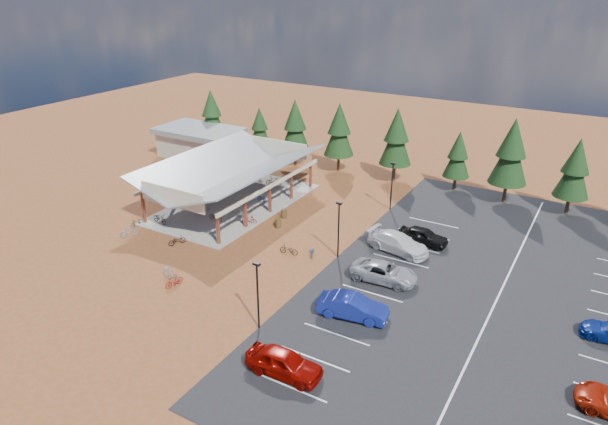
% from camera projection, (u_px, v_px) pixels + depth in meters
% --- Properties ---
extents(ground, '(140.00, 140.00, 0.00)m').
position_uv_depth(ground, '(277.00, 252.00, 47.85)').
color(ground, brown).
rests_on(ground, ground).
extents(asphalt_lot, '(27.00, 44.00, 0.04)m').
position_uv_depth(asphalt_lot, '(500.00, 293.00, 41.65)').
color(asphalt_lot, black).
rests_on(asphalt_lot, ground).
extents(concrete_pad, '(10.60, 18.60, 0.10)m').
position_uv_depth(concrete_pad, '(234.00, 203.00, 57.99)').
color(concrete_pad, gray).
rests_on(concrete_pad, ground).
extents(bike_pavilion, '(11.65, 19.40, 4.97)m').
position_uv_depth(bike_pavilion, '(232.00, 170.00, 56.47)').
color(bike_pavilion, brown).
rests_on(bike_pavilion, concrete_pad).
extents(outbuilding, '(11.00, 7.00, 3.90)m').
position_uv_depth(outbuilding, '(200.00, 142.00, 72.36)').
color(outbuilding, '#ADA593').
rests_on(outbuilding, ground).
extents(lamp_post_0, '(0.50, 0.25, 5.14)m').
position_uv_depth(lamp_post_0, '(258.00, 291.00, 36.44)').
color(lamp_post_0, black).
rests_on(lamp_post_0, ground).
extents(lamp_post_1, '(0.50, 0.25, 5.14)m').
position_uv_depth(lamp_post_1, '(339.00, 226.00, 45.92)').
color(lamp_post_1, black).
rests_on(lamp_post_1, ground).
extents(lamp_post_2, '(0.50, 0.25, 5.14)m').
position_uv_depth(lamp_post_2, '(392.00, 183.00, 55.39)').
color(lamp_post_2, black).
rests_on(lamp_post_2, ground).
extents(trash_bin_0, '(0.60, 0.60, 0.90)m').
position_uv_depth(trash_bin_0, '(278.00, 223.00, 52.45)').
color(trash_bin_0, '#4D391B').
rests_on(trash_bin_0, ground).
extents(trash_bin_1, '(0.60, 0.60, 0.90)m').
position_uv_depth(trash_bin_1, '(284.00, 214.00, 54.46)').
color(trash_bin_1, '#4D391B').
rests_on(trash_bin_1, ground).
extents(pine_0, '(3.53, 3.53, 8.21)m').
position_uv_depth(pine_0, '(212.00, 113.00, 74.80)').
color(pine_0, '#382314').
rests_on(pine_0, ground).
extents(pine_1, '(2.85, 2.85, 6.64)m').
position_uv_depth(pine_1, '(260.00, 127.00, 71.70)').
color(pine_1, '#382314').
rests_on(pine_1, ground).
extents(pine_2, '(3.66, 3.66, 8.52)m').
position_uv_depth(pine_2, '(295.00, 126.00, 67.67)').
color(pine_2, '#382314').
rests_on(pine_2, ground).
extents(pine_3, '(3.67, 3.67, 8.56)m').
position_uv_depth(pine_3, '(339.00, 130.00, 65.75)').
color(pine_3, '#382314').
rests_on(pine_3, ground).
extents(pine_4, '(3.75, 3.75, 8.74)m').
position_uv_depth(pine_4, '(396.00, 137.00, 62.43)').
color(pine_4, '#382314').
rests_on(pine_4, ground).
extents(pine_5, '(2.96, 2.96, 6.89)m').
position_uv_depth(pine_5, '(458.00, 155.00, 60.03)').
color(pine_5, '#382314').
rests_on(pine_5, ground).
extents(pine_6, '(3.98, 3.98, 9.26)m').
position_uv_depth(pine_6, '(511.00, 152.00, 56.14)').
color(pine_6, '#382314').
rests_on(pine_6, ground).
extents(pine_7, '(3.44, 3.44, 8.02)m').
position_uv_depth(pine_7, '(575.00, 169.00, 53.62)').
color(pine_7, '#382314').
rests_on(pine_7, ground).
extents(bike_0, '(1.98, 0.94, 1.00)m').
position_uv_depth(bike_0, '(160.00, 218.00, 53.08)').
color(bike_0, black).
rests_on(bike_0, concrete_pad).
extents(bike_1, '(1.73, 0.86, 1.00)m').
position_uv_depth(bike_1, '(202.00, 205.00, 56.04)').
color(bike_1, gray).
rests_on(bike_1, concrete_pad).
extents(bike_2, '(1.67, 0.63, 0.87)m').
position_uv_depth(bike_2, '(213.00, 194.00, 59.12)').
color(bike_2, navy).
rests_on(bike_2, concrete_pad).
extents(bike_3, '(1.63, 0.73, 0.95)m').
position_uv_depth(bike_3, '(257.00, 179.00, 63.24)').
color(bike_3, maroon).
rests_on(bike_3, concrete_pad).
extents(bike_4, '(1.55, 0.56, 0.81)m').
position_uv_depth(bike_4, '(215.00, 217.00, 53.69)').
color(bike_4, black).
rests_on(bike_4, concrete_pad).
extents(bike_5, '(1.73, 0.73, 1.01)m').
position_uv_depth(bike_5, '(243.00, 215.00, 53.76)').
color(bike_5, gray).
rests_on(bike_5, concrete_pad).
extents(bike_6, '(1.64, 0.96, 0.81)m').
position_uv_depth(bike_6, '(262.00, 198.00, 58.08)').
color(bike_6, navy).
rests_on(bike_6, concrete_pad).
extents(bike_7, '(1.93, 1.05, 1.12)m').
position_uv_depth(bike_7, '(274.00, 181.00, 62.37)').
color(bike_7, maroon).
rests_on(bike_7, concrete_pad).
extents(bike_8, '(0.57, 1.58, 0.83)m').
position_uv_depth(bike_8, '(137.00, 222.00, 52.69)').
color(bike_8, black).
rests_on(bike_8, ground).
extents(bike_9, '(1.12, 1.82, 1.06)m').
position_uv_depth(bike_9, '(129.00, 231.00, 50.61)').
color(bike_9, gray).
rests_on(bike_9, ground).
extents(bike_11, '(0.77, 1.70, 0.99)m').
position_uv_depth(bike_11, '(174.00, 281.00, 42.41)').
color(bike_11, maroon).
rests_on(bike_11, ground).
extents(bike_12, '(1.23, 1.74, 0.87)m').
position_uv_depth(bike_12, '(177.00, 240.00, 49.05)').
color(bike_12, black).
rests_on(bike_12, ground).
extents(bike_13, '(1.87, 0.67, 1.10)m').
position_uv_depth(bike_13, '(171.00, 274.00, 43.33)').
color(bike_13, gray).
rests_on(bike_13, ground).
extents(bike_14, '(1.11, 1.67, 0.83)m').
position_uv_depth(bike_14, '(312.00, 251.00, 47.13)').
color(bike_14, navy).
rests_on(bike_14, ground).
extents(bike_15, '(1.53, 1.00, 0.89)m').
position_uv_depth(bike_15, '(249.00, 220.00, 53.11)').
color(bike_15, maroon).
rests_on(bike_15, ground).
extents(bike_16, '(1.76, 0.82, 0.89)m').
position_uv_depth(bike_16, '(289.00, 250.00, 47.33)').
color(bike_16, black).
rests_on(bike_16, ground).
extents(car_0, '(4.96, 2.18, 1.66)m').
position_uv_depth(car_0, '(284.00, 363.00, 32.91)').
color(car_0, '#800702').
rests_on(car_0, asphalt_lot).
extents(car_1, '(5.29, 2.59, 1.67)m').
position_uv_depth(car_1, '(352.00, 307.00, 38.43)').
color(car_1, navy).
rests_on(car_1, asphalt_lot).
extents(car_2, '(5.51, 2.84, 1.49)m').
position_uv_depth(car_2, '(384.00, 272.00, 43.10)').
color(car_2, '#95979C').
rests_on(car_2, asphalt_lot).
extents(car_3, '(5.98, 3.31, 1.64)m').
position_uv_depth(car_3, '(398.00, 243.00, 47.61)').
color(car_3, silver).
rests_on(car_3, asphalt_lot).
extents(car_4, '(4.53, 1.90, 1.53)m').
position_uv_depth(car_4, '(423.00, 236.00, 49.03)').
color(car_4, black).
rests_on(car_4, asphalt_lot).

